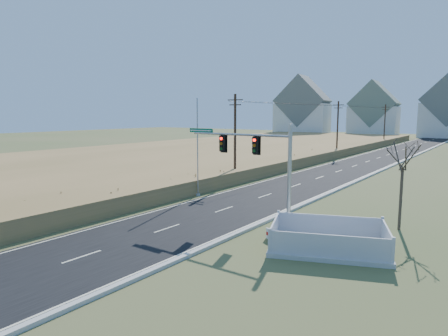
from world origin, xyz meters
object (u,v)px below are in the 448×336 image
traffic_signal_mast (263,162)px  flagpole (198,157)px  open_sign (268,234)px  fence_enclosure (328,244)px  bare_tree (403,154)px

traffic_signal_mast → flagpole: flagpole is taller
flagpole → open_sign: bearing=-32.9°
flagpole → traffic_signal_mast: bearing=-27.3°
fence_enclosure → traffic_signal_mast: bearing=137.9°
traffic_signal_mast → open_sign: 4.70m
open_sign → fence_enclosure: bearing=37.9°
fence_enclosure → open_sign: size_ratio=11.55×
open_sign → traffic_signal_mast: bearing=158.2°
open_sign → flagpole: size_ratio=0.07×
traffic_signal_mast → flagpole: 10.31m
fence_enclosure → bare_tree: 7.70m
traffic_signal_mast → open_sign: size_ratio=13.25×
traffic_signal_mast → bare_tree: size_ratio=1.40×
bare_tree → fence_enclosure: bearing=-110.1°
fence_enclosure → open_sign: 3.37m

